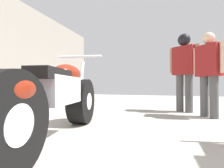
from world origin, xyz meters
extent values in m
plane|color=#9E998E|center=(0.00, 3.19, 0.00)|extent=(15.31, 15.31, 0.00)
cube|color=gray|center=(-2.92, 3.19, 1.40)|extent=(0.08, 7.01, 2.80)
cylinder|color=black|center=(-0.58, 2.44, 0.35)|extent=(0.38, 0.73, 0.70)
cylinder|color=silver|center=(-0.58, 2.44, 0.35)|extent=(0.31, 0.31, 0.26)
cylinder|color=black|center=(-0.26, 0.89, 0.35)|extent=(0.38, 0.73, 0.70)
cylinder|color=silver|center=(-0.26, 0.89, 0.35)|extent=(0.31, 0.31, 0.26)
cube|color=silver|center=(-0.42, 1.67, 0.54)|extent=(0.39, 0.73, 0.30)
ellipsoid|color=maroon|center=(-0.47, 1.90, 0.74)|extent=(0.39, 0.61, 0.24)
cube|color=black|center=(-0.38, 1.47, 0.71)|extent=(0.34, 0.56, 0.11)
ellipsoid|color=maroon|center=(-0.28, 0.95, 0.57)|extent=(0.37, 0.53, 0.26)
cylinder|color=silver|center=(-0.57, 2.40, 0.67)|extent=(0.11, 0.28, 0.63)
cylinder|color=silver|center=(-0.56, 2.35, 1.04)|extent=(0.67, 0.17, 0.04)
cylinder|color=silver|center=(-0.51, 1.32, 0.24)|extent=(0.21, 0.61, 0.10)
cylinder|color=#4C4C4C|center=(1.52, 3.56, 0.39)|extent=(0.21, 0.21, 0.77)
cylinder|color=#4C4C4C|center=(1.39, 3.70, 0.39)|extent=(0.21, 0.21, 0.77)
cube|color=maroon|center=(1.45, 3.63, 1.07)|extent=(0.46, 0.47, 0.59)
cylinder|color=beige|center=(1.63, 3.43, 1.09)|extent=(0.15, 0.15, 0.54)
cylinder|color=beige|center=(1.28, 3.83, 1.09)|extent=(0.15, 0.15, 0.54)
sphere|color=beige|center=(1.45, 3.63, 1.49)|extent=(0.21, 0.21, 0.21)
cylinder|color=#4C4C4C|center=(1.17, 4.16, 0.42)|extent=(0.22, 0.22, 0.85)
cylinder|color=#4C4C4C|center=(0.99, 4.26, 0.42)|extent=(0.22, 0.22, 0.85)
cube|color=maroon|center=(1.08, 4.21, 1.17)|extent=(0.53, 0.45, 0.65)
cylinder|color=#9E7051|center=(1.33, 4.06, 1.20)|extent=(0.16, 0.16, 0.60)
cylinder|color=#9E7051|center=(0.83, 4.36, 1.20)|extent=(0.16, 0.16, 0.60)
sphere|color=black|center=(1.08, 4.21, 1.64)|extent=(0.23, 0.23, 0.23)
sphere|color=black|center=(1.08, 4.21, 1.66)|extent=(0.28, 0.28, 0.28)
camera|label=1|loc=(0.72, 0.15, 0.59)|focal=26.06mm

